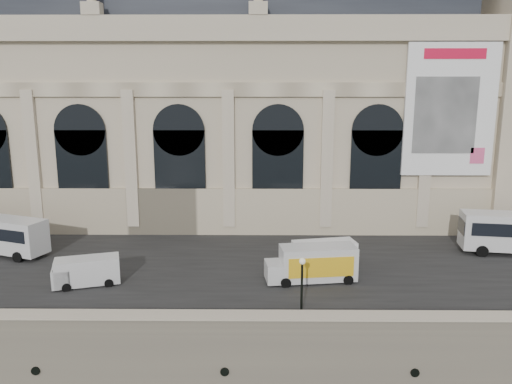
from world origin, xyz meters
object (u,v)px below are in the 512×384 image
lamp_right (302,288)px  van_b (83,272)px  box_truck (313,264)px  van_c (320,255)px

lamp_right → van_b: bearing=161.9°
van_b → box_truck: box_truck is taller
box_truck → lamp_right: 6.69m
van_c → box_truck: bearing=-108.9°
van_b → lamp_right: (16.56, -5.40, 0.95)m
box_truck → lamp_right: bearing=-102.3°
van_b → lamp_right: lamp_right is taller
van_c → box_truck: size_ratio=0.78×
van_b → box_truck: size_ratio=0.72×
van_b → van_c: bearing=11.2°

